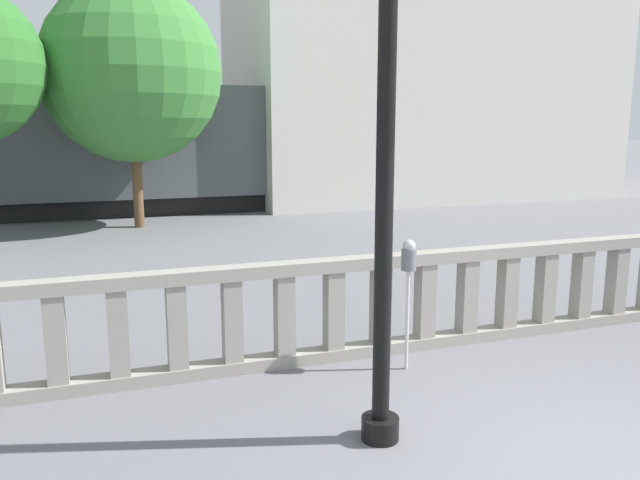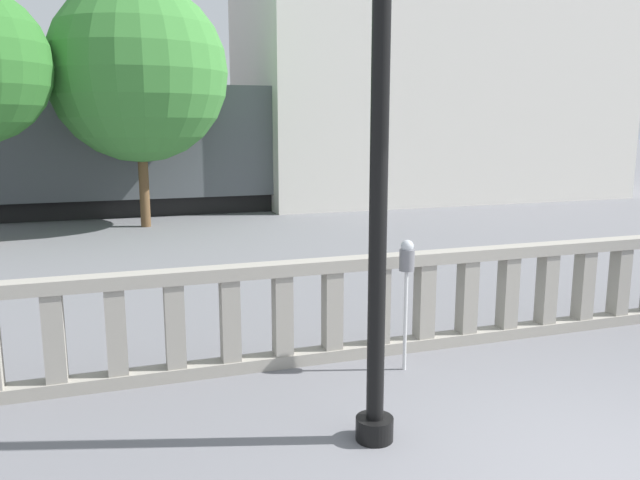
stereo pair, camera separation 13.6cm
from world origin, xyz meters
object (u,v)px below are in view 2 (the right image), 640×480
Objects in this scene: lamppost at (380,82)px; train_far at (249,139)px; train_near at (38,148)px; tree_right at (138,73)px; parking_meter at (407,267)px.

lamppost is 0.24× the size of train_far.
train_near is at bearing -123.48° from train_far.
lamppost is 0.96× the size of tree_right.
tree_right is (-6.41, -16.68, 2.07)m from train_far.
tree_right is (-2.15, 11.03, 2.78)m from parking_meter.
train_near reaches higher than train_far.
train_near is 3.69× the size of tree_right.
train_near is at bearing 134.23° from tree_right.
train_far is at bearing 56.52° from train_near.
train_near reaches higher than parking_meter.
lamppost is 29.52m from train_far.
lamppost is 12.46m from tree_right.
lamppost is 15.73m from train_near.
parking_meter is 0.06× the size of train_far.
parking_meter is 0.24× the size of tree_right.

